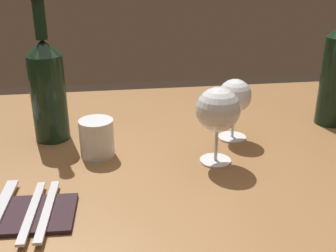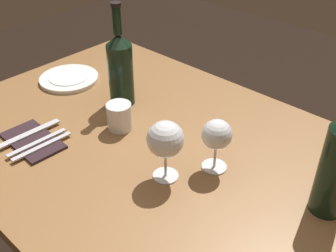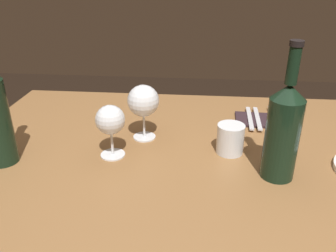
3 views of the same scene
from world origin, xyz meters
name	(u,v)px [view 3 (image 3 of 3)]	position (x,y,z in m)	size (l,w,h in m)	color
dining_table	(186,179)	(0.00, 0.00, 0.65)	(1.30, 0.90, 0.74)	olive
wine_glass_left	(143,102)	(-0.13, 0.08, 0.85)	(0.09, 0.09, 0.16)	white
wine_glass_right	(110,121)	(-0.20, -0.04, 0.84)	(0.08, 0.08, 0.14)	white
wine_bottle_second	(283,130)	(0.22, -0.09, 0.86)	(0.08, 0.08, 0.33)	black
water_tumbler	(230,140)	(0.12, 0.01, 0.78)	(0.07, 0.07, 0.08)	white
folded_napkin	(265,120)	(0.25, 0.23, 0.74)	(0.19, 0.12, 0.01)	#2D1E23
fork_inner	(257,118)	(0.22, 0.23, 0.75)	(0.02, 0.18, 0.00)	silver
fork_outer	(250,118)	(0.20, 0.23, 0.75)	(0.02, 0.18, 0.00)	silver
table_knife	(275,119)	(0.28, 0.23, 0.75)	(0.03, 0.21, 0.00)	silver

